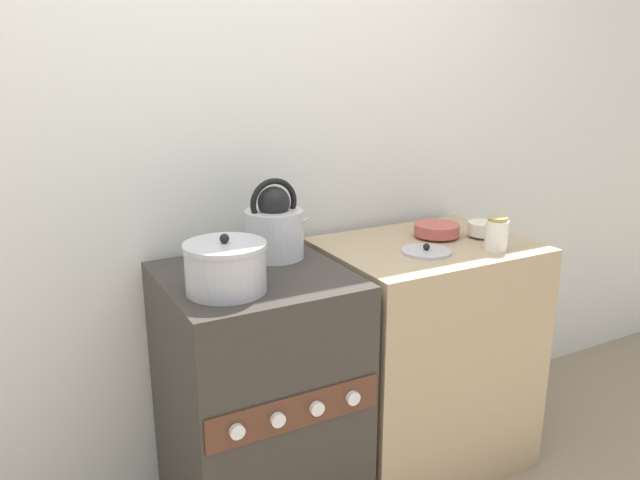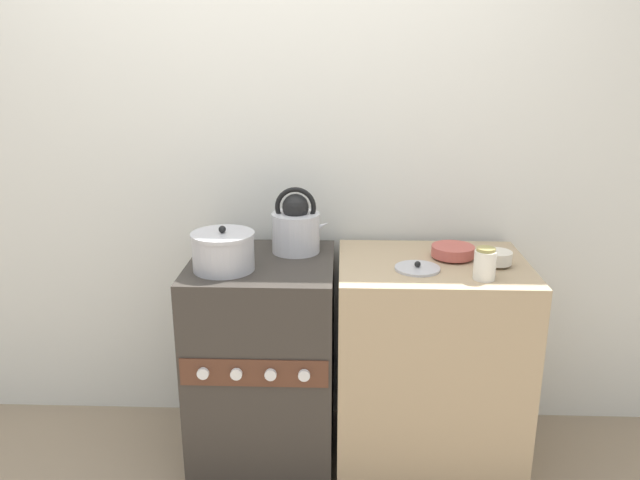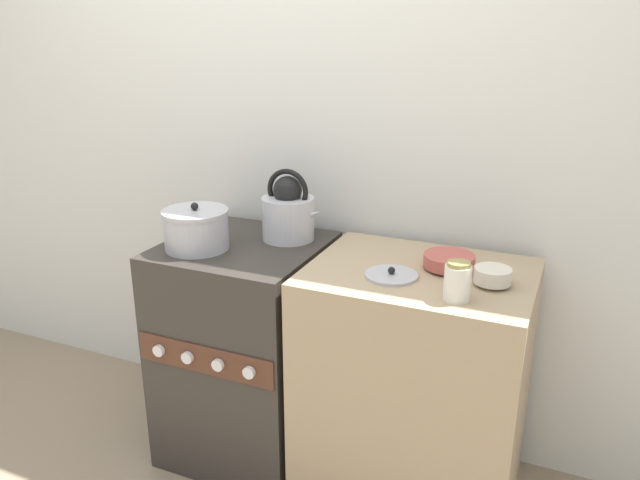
{
  "view_description": "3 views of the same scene",
  "coord_description": "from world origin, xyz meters",
  "px_view_note": "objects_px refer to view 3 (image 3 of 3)",
  "views": [
    {
      "loc": [
        -0.7,
        -1.45,
        1.55
      ],
      "look_at": [
        0.24,
        0.3,
        0.97
      ],
      "focal_mm": 35.0,
      "sensor_mm": 36.0,
      "label": 1
    },
    {
      "loc": [
        0.32,
        -2.06,
        1.71
      ],
      "look_at": [
        0.24,
        0.29,
        0.98
      ],
      "focal_mm": 35.0,
      "sensor_mm": 36.0,
      "label": 2
    },
    {
      "loc": [
        1.15,
        -1.62,
        1.68
      ],
      "look_at": [
        0.31,
        0.31,
        0.95
      ],
      "focal_mm": 35.0,
      "sensor_mm": 36.0,
      "label": 3
    }
  ],
  "objects_px": {
    "loose_pot_lid": "(391,275)",
    "cooking_pot": "(196,229)",
    "small_ceramic_bowl": "(492,276)",
    "stove": "(247,349)",
    "kettle": "(288,212)",
    "storage_jar": "(458,281)",
    "enamel_bowl": "(449,261)"
  },
  "relations": [
    {
      "from": "loose_pot_lid",
      "to": "cooking_pot",
      "type": "bearing_deg",
      "value": -178.73
    },
    {
      "from": "small_ceramic_bowl",
      "to": "stove",
      "type": "bearing_deg",
      "value": 178.18
    },
    {
      "from": "small_ceramic_bowl",
      "to": "cooking_pot",
      "type": "bearing_deg",
      "value": -175.95
    },
    {
      "from": "kettle",
      "to": "loose_pot_lid",
      "type": "height_order",
      "value": "kettle"
    },
    {
      "from": "stove",
      "to": "loose_pot_lid",
      "type": "xyz_separation_m",
      "value": [
        0.61,
        -0.09,
        0.45
      ]
    },
    {
      "from": "cooking_pot",
      "to": "storage_jar",
      "type": "bearing_deg",
      "value": -4.52
    },
    {
      "from": "cooking_pot",
      "to": "small_ceramic_bowl",
      "type": "xyz_separation_m",
      "value": [
        1.05,
        0.07,
        -0.04
      ]
    },
    {
      "from": "stove",
      "to": "enamel_bowl",
      "type": "height_order",
      "value": "enamel_bowl"
    },
    {
      "from": "cooking_pot",
      "to": "enamel_bowl",
      "type": "relative_size",
      "value": 1.41
    },
    {
      "from": "kettle",
      "to": "small_ceramic_bowl",
      "type": "distance_m",
      "value": 0.81
    },
    {
      "from": "cooking_pot",
      "to": "storage_jar",
      "type": "height_order",
      "value": "cooking_pot"
    },
    {
      "from": "small_ceramic_bowl",
      "to": "loose_pot_lid",
      "type": "xyz_separation_m",
      "value": [
        -0.31,
        -0.06,
        -0.03
      ]
    },
    {
      "from": "kettle",
      "to": "storage_jar",
      "type": "xyz_separation_m",
      "value": [
        0.71,
        -0.31,
        -0.04
      ]
    },
    {
      "from": "kettle",
      "to": "small_ceramic_bowl",
      "type": "xyz_separation_m",
      "value": [
        0.79,
        -0.16,
        -0.07
      ]
    },
    {
      "from": "cooking_pot",
      "to": "enamel_bowl",
      "type": "distance_m",
      "value": 0.91
    },
    {
      "from": "loose_pot_lid",
      "to": "small_ceramic_bowl",
      "type": "bearing_deg",
      "value": 10.55
    },
    {
      "from": "cooking_pot",
      "to": "enamel_bowl",
      "type": "xyz_separation_m",
      "value": [
        0.9,
        0.16,
        -0.04
      ]
    },
    {
      "from": "kettle",
      "to": "storage_jar",
      "type": "height_order",
      "value": "kettle"
    },
    {
      "from": "kettle",
      "to": "small_ceramic_bowl",
      "type": "height_order",
      "value": "kettle"
    },
    {
      "from": "kettle",
      "to": "loose_pot_lid",
      "type": "relative_size",
      "value": 1.59
    },
    {
      "from": "stove",
      "to": "cooking_pot",
      "type": "height_order",
      "value": "cooking_pot"
    },
    {
      "from": "kettle",
      "to": "loose_pot_lid",
      "type": "distance_m",
      "value": 0.54
    },
    {
      "from": "kettle",
      "to": "loose_pot_lid",
      "type": "xyz_separation_m",
      "value": [
        0.48,
        -0.22,
        -0.1
      ]
    },
    {
      "from": "small_ceramic_bowl",
      "to": "enamel_bowl",
      "type": "bearing_deg",
      "value": 151.82
    },
    {
      "from": "cooking_pot",
      "to": "loose_pot_lid",
      "type": "height_order",
      "value": "cooking_pot"
    },
    {
      "from": "stove",
      "to": "enamel_bowl",
      "type": "bearing_deg",
      "value": 4.01
    },
    {
      "from": "enamel_bowl",
      "to": "stove",
      "type": "bearing_deg",
      "value": -175.99
    },
    {
      "from": "stove",
      "to": "loose_pot_lid",
      "type": "bearing_deg",
      "value": -8.13
    },
    {
      "from": "stove",
      "to": "enamel_bowl",
      "type": "relative_size",
      "value": 5.19
    },
    {
      "from": "stove",
      "to": "cooking_pot",
      "type": "relative_size",
      "value": 3.67
    },
    {
      "from": "cooking_pot",
      "to": "loose_pot_lid",
      "type": "relative_size",
      "value": 1.4
    },
    {
      "from": "enamel_bowl",
      "to": "small_ceramic_bowl",
      "type": "bearing_deg",
      "value": -28.18
    }
  ]
}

